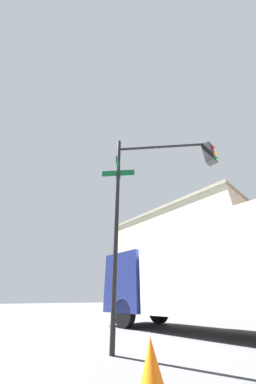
{
  "coord_description": "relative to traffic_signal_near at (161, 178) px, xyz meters",
  "views": [
    {
      "loc": [
        -2.84,
        -10.39,
        1.01
      ],
      "look_at": [
        -6.77,
        -6.91,
        4.11
      ],
      "focal_mm": 16.95,
      "sensor_mm": 36.0,
      "label": 1
    }
  ],
  "objects": [
    {
      "name": "traffic_signal_near",
      "position": [
        0.0,
        0.0,
        0.0
      ],
      "size": [
        2.87,
        2.75,
        6.15
      ],
      "color": "black",
      "rests_on": "ground_plane"
    },
    {
      "name": "building_stucco",
      "position": [
        -11.38,
        25.14,
        1.63
      ],
      "size": [
        18.57,
        21.78,
        12.0
      ],
      "color": "beige",
      "rests_on": "ground_plane"
    },
    {
      "name": "box_truck_second",
      "position": [
        -0.69,
        3.09,
        -2.45
      ],
      "size": [
        8.76,
        2.87,
        3.54
      ],
      "color": "navy",
      "rests_on": "ground_plane"
    },
    {
      "name": "traffic_cone",
      "position": [
        0.82,
        -1.75,
        -4.08
      ],
      "size": [
        0.36,
        0.36,
        0.59
      ],
      "primitive_type": "cone",
      "color": "orange",
      "rests_on": "ground_plane"
    }
  ]
}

